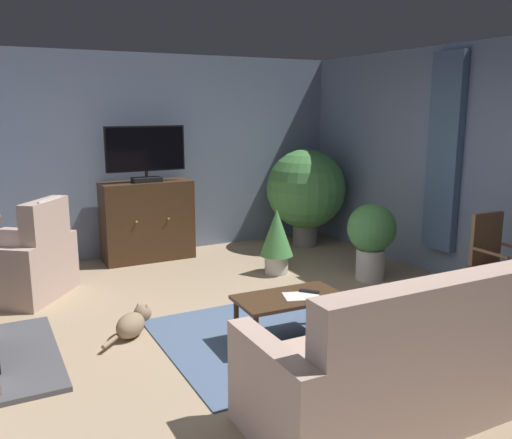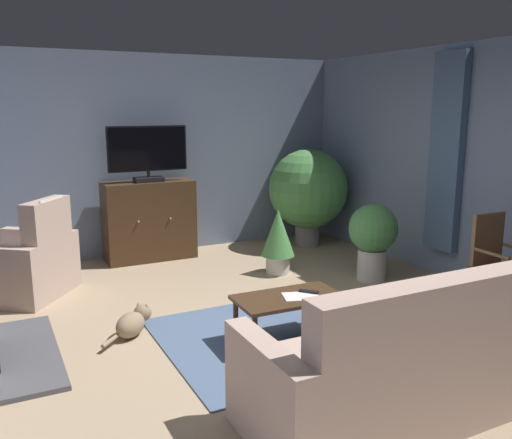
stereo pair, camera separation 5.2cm
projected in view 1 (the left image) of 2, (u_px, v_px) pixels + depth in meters
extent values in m
cube|color=tan|center=(271.00, 338.00, 4.76)|extent=(5.86, 7.02, 0.04)
cube|color=slate|center=(155.00, 155.00, 7.32)|extent=(5.86, 0.10, 2.66)
cube|color=slate|center=(495.00, 169.00, 5.69)|extent=(0.10, 7.02, 2.66)
cube|color=slate|center=(444.00, 153.00, 6.14)|extent=(0.10, 0.44, 2.23)
cube|color=slate|center=(279.00, 335.00, 4.77)|extent=(2.00, 1.76, 0.01)
cube|color=#4C4C51|center=(26.00, 355.00, 4.36)|extent=(0.50, 1.47, 0.04)
cube|color=black|center=(149.00, 257.00, 7.18)|extent=(1.10, 0.40, 0.06)
cube|color=#422B19|center=(147.00, 221.00, 7.08)|extent=(1.16, 0.46, 1.03)
sphere|color=tan|center=(137.00, 222.00, 6.76)|extent=(0.03, 0.03, 0.03)
sphere|color=tan|center=(169.00, 219.00, 6.95)|extent=(0.03, 0.03, 0.03)
cube|color=black|center=(147.00, 180.00, 6.92)|extent=(0.37, 0.20, 0.06)
cylinder|color=black|center=(146.00, 174.00, 6.91)|extent=(0.04, 0.04, 0.08)
cube|color=black|center=(145.00, 149.00, 6.84)|extent=(1.02, 0.05, 0.57)
cube|color=black|center=(146.00, 149.00, 6.82)|extent=(0.98, 0.01, 0.53)
cube|color=#422B19|center=(289.00, 298.00, 4.60)|extent=(0.93, 0.52, 0.03)
cylinder|color=#422B19|center=(317.00, 305.00, 4.98)|extent=(0.04, 0.04, 0.37)
cylinder|color=#422B19|center=(236.00, 320.00, 4.64)|extent=(0.04, 0.04, 0.37)
cylinder|color=#422B19|center=(342.00, 320.00, 4.64)|extent=(0.04, 0.04, 0.37)
cylinder|color=#422B19|center=(256.00, 337.00, 4.29)|extent=(0.04, 0.04, 0.37)
cube|color=black|center=(309.00, 292.00, 4.67)|extent=(0.15, 0.16, 0.02)
cube|color=silver|center=(302.00, 296.00, 4.59)|extent=(0.35, 0.30, 0.01)
cube|color=#BC9E8E|center=(396.00, 380.00, 3.55)|extent=(1.73, 0.87, 0.45)
cube|color=#BC9E8E|center=(440.00, 325.00, 3.16)|extent=(1.73, 0.20, 0.56)
cube|color=#BC9E8E|center=(271.00, 399.00, 3.10)|extent=(0.15, 0.87, 0.67)
cube|color=#BC9E8E|center=(497.00, 337.00, 3.95)|extent=(0.15, 0.87, 0.67)
cube|color=#B2A899|center=(424.00, 335.00, 3.40)|extent=(0.37, 0.17, 0.36)
cube|color=#BC9E8E|center=(19.00, 276.00, 5.73)|extent=(1.11, 1.06, 0.43)
cube|color=#BC9E8E|center=(46.00, 229.00, 5.57)|extent=(0.55, 0.64, 0.61)
cube|color=#BC9E8E|center=(39.00, 257.00, 6.09)|extent=(0.78, 0.64, 0.63)
cube|color=white|center=(50.00, 210.00, 5.51)|extent=(0.26, 0.33, 0.24)
cube|color=brown|center=(503.00, 273.00, 5.06)|extent=(0.43, 0.49, 0.08)
cube|color=olive|center=(486.00, 240.00, 5.20)|extent=(0.39, 0.04, 0.54)
cylinder|color=olive|center=(506.00, 309.00, 4.85)|extent=(0.04, 0.04, 0.41)
cylinder|color=olive|center=(469.00, 294.00, 5.22)|extent=(0.04, 0.04, 0.41)
cylinder|color=olive|center=(495.00, 289.00, 5.38)|extent=(0.04, 0.04, 0.41)
cylinder|color=olive|center=(491.00, 253.00, 4.93)|extent=(0.04, 0.39, 0.03)
cylinder|color=slate|center=(305.00, 234.00, 7.85)|extent=(0.35, 0.35, 0.33)
sphere|color=#4C8E47|center=(306.00, 189.00, 7.71)|extent=(1.13, 1.13, 1.13)
cylinder|color=beige|center=(370.00, 264.00, 6.30)|extent=(0.33, 0.33, 0.36)
sphere|color=#4C8E47|center=(372.00, 228.00, 6.22)|extent=(0.56, 0.56, 0.56)
cylinder|color=beige|center=(276.00, 264.00, 6.55)|extent=(0.29, 0.29, 0.22)
cone|color=#4C8E47|center=(277.00, 232.00, 6.46)|extent=(0.40, 0.40, 0.56)
ellipsoid|color=#937A5B|center=(131.00, 325.00, 4.73)|extent=(0.38, 0.38, 0.21)
sphere|color=#937A5B|center=(142.00, 313.00, 4.92)|extent=(0.16, 0.16, 0.16)
cone|color=#937A5B|center=(138.00, 305.00, 4.92)|extent=(0.04, 0.04, 0.04)
cone|color=#937A5B|center=(146.00, 306.00, 4.89)|extent=(0.04, 0.04, 0.04)
cylinder|color=#937A5B|center=(110.00, 342.00, 4.50)|extent=(0.18, 0.18, 0.04)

